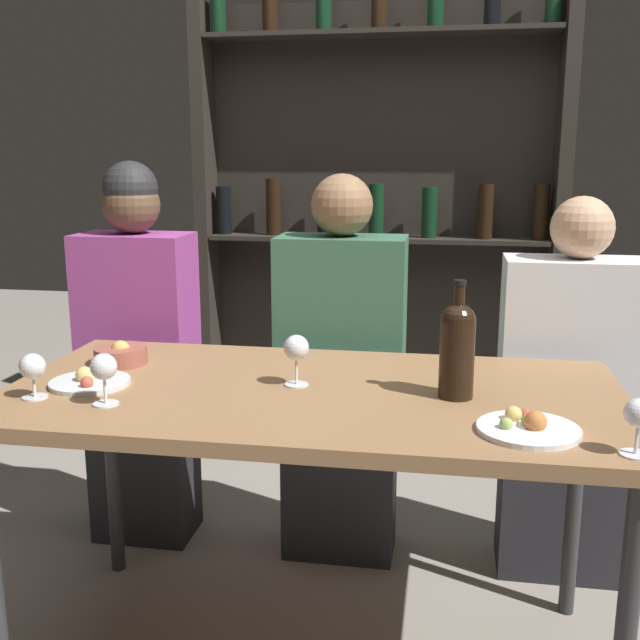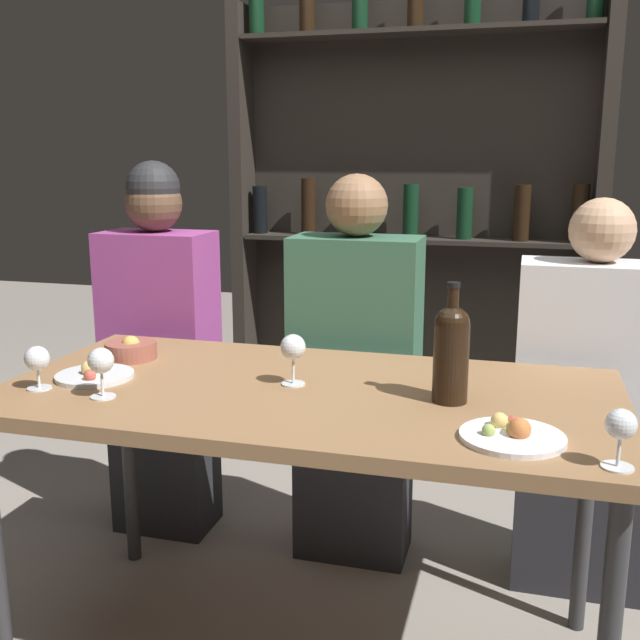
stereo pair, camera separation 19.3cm
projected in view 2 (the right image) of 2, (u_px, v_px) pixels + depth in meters
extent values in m
cube|color=olive|center=(308.00, 395.00, 1.86)|extent=(1.52, 0.76, 0.04)
cylinder|color=#2D2D30|center=(129.00, 457.00, 2.43)|extent=(0.04, 0.04, 0.72)
cylinder|color=#2D2D30|center=(585.00, 511.00, 2.06)|extent=(0.04, 0.04, 0.72)
cube|color=#28231E|center=(414.00, 229.00, 3.42)|extent=(1.58, 0.02, 1.97)
cube|color=#28231E|center=(243.00, 227.00, 3.53)|extent=(0.06, 0.18, 1.97)
cube|color=#28231E|center=(599.00, 237.00, 3.11)|extent=(0.06, 0.18, 1.97)
cube|color=#28231E|center=(410.00, 240.00, 3.33)|extent=(1.50, 0.18, 0.02)
cylinder|color=black|center=(260.00, 210.00, 3.49)|extent=(0.07, 0.07, 0.22)
cylinder|color=black|center=(309.00, 206.00, 3.43)|extent=(0.07, 0.07, 0.26)
cylinder|color=black|center=(359.00, 211.00, 3.37)|extent=(0.07, 0.07, 0.23)
cylinder|color=black|center=(410.00, 211.00, 3.30)|extent=(0.07, 0.07, 0.23)
cylinder|color=black|center=(465.00, 213.00, 3.24)|extent=(0.07, 0.07, 0.22)
cylinder|color=black|center=(522.00, 213.00, 3.17)|extent=(0.07, 0.07, 0.24)
cylinder|color=black|center=(580.00, 213.00, 3.11)|extent=(0.07, 0.07, 0.24)
cube|color=#28231E|center=(415.00, 32.00, 3.14)|extent=(1.50, 0.18, 0.02)
cylinder|color=black|center=(256.00, 10.00, 3.29)|extent=(0.07, 0.07, 0.22)
cylinder|color=black|center=(307.00, 7.00, 3.24)|extent=(0.07, 0.07, 0.22)
cylinder|color=black|center=(360.00, 4.00, 3.17)|extent=(0.07, 0.07, 0.22)
cylinder|color=black|center=(451.00, 363.00, 1.74)|extent=(0.08, 0.08, 0.19)
sphere|color=black|center=(452.00, 324.00, 1.72)|extent=(0.08, 0.08, 0.08)
cylinder|color=black|center=(453.00, 306.00, 1.71)|extent=(0.03, 0.03, 0.09)
cylinder|color=black|center=(454.00, 285.00, 1.70)|extent=(0.03, 0.03, 0.01)
cylinder|color=silver|center=(103.00, 397.00, 1.79)|extent=(0.06, 0.06, 0.00)
cylinder|color=silver|center=(102.00, 382.00, 1.78)|extent=(0.01, 0.01, 0.07)
sphere|color=silver|center=(101.00, 361.00, 1.77)|extent=(0.06, 0.06, 0.06)
cylinder|color=silver|center=(293.00, 384.00, 1.89)|extent=(0.06, 0.06, 0.00)
cylinder|color=silver|center=(293.00, 368.00, 1.88)|extent=(0.01, 0.01, 0.08)
sphere|color=silver|center=(293.00, 347.00, 1.87)|extent=(0.06, 0.06, 0.06)
cylinder|color=silver|center=(39.00, 388.00, 1.85)|extent=(0.06, 0.06, 0.00)
cylinder|color=silver|center=(38.00, 376.00, 1.85)|extent=(0.01, 0.01, 0.06)
sphere|color=silver|center=(37.00, 358.00, 1.84)|extent=(0.06, 0.06, 0.06)
cylinder|color=silver|center=(617.00, 467.00, 1.39)|extent=(0.06, 0.06, 0.00)
cylinder|color=silver|center=(619.00, 449.00, 1.38)|extent=(0.01, 0.01, 0.07)
sphere|color=silver|center=(621.00, 424.00, 1.37)|extent=(0.06, 0.06, 0.06)
cylinder|color=white|center=(512.00, 437.00, 1.52)|extent=(0.21, 0.21, 0.01)
sphere|color=#99B256|center=(489.00, 431.00, 1.52)|extent=(0.03, 0.03, 0.03)
sphere|color=#C67038|center=(519.00, 429.00, 1.51)|extent=(0.05, 0.05, 0.05)
sphere|color=#99B256|center=(513.00, 428.00, 1.53)|extent=(0.03, 0.03, 0.03)
sphere|color=#B74C3D|center=(513.00, 422.00, 1.57)|extent=(0.03, 0.03, 0.03)
sphere|color=#E5BC66|center=(499.00, 421.00, 1.56)|extent=(0.04, 0.04, 0.04)
cylinder|color=silver|center=(95.00, 376.00, 1.94)|extent=(0.20, 0.20, 0.01)
sphere|color=#E5BC66|center=(93.00, 370.00, 1.94)|extent=(0.03, 0.03, 0.03)
sphere|color=#E5BC66|center=(93.00, 369.00, 1.94)|extent=(0.04, 0.04, 0.04)
sphere|color=#B74C3D|center=(90.00, 376.00, 1.89)|extent=(0.03, 0.03, 0.03)
sphere|color=#E5BC66|center=(90.00, 368.00, 1.94)|extent=(0.04, 0.04, 0.04)
cylinder|color=#995142|center=(131.00, 350.00, 2.13)|extent=(0.15, 0.15, 0.05)
sphere|color=gold|center=(131.00, 345.00, 2.12)|extent=(0.05, 0.05, 0.05)
cube|color=#26262B|center=(166.00, 466.00, 2.69)|extent=(0.33, 0.22, 0.45)
cube|color=#9E3F8C|center=(159.00, 322.00, 2.57)|extent=(0.37, 0.22, 0.62)
sphere|color=brown|center=(154.00, 204.00, 2.49)|extent=(0.19, 0.19, 0.19)
sphere|color=#262628|center=(153.00, 188.00, 2.47)|extent=(0.18, 0.18, 0.18)
cube|color=#26262B|center=(354.00, 489.00, 2.51)|extent=(0.36, 0.22, 0.45)
cube|color=#38664C|center=(355.00, 334.00, 2.39)|extent=(0.40, 0.22, 0.62)
sphere|color=#8C6647|center=(357.00, 205.00, 2.30)|extent=(0.19, 0.19, 0.19)
cube|color=#26262B|center=(579.00, 516.00, 2.32)|extent=(0.39, 0.22, 0.45)
cube|color=white|center=(592.00, 358.00, 2.21)|extent=(0.43, 0.22, 0.57)
sphere|color=tan|center=(602.00, 230.00, 2.13)|extent=(0.19, 0.19, 0.19)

